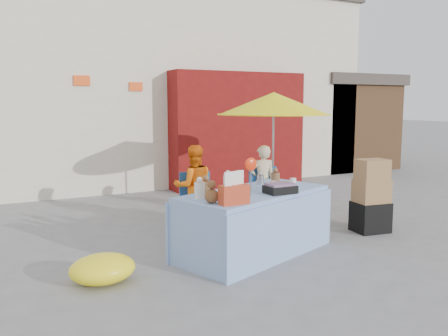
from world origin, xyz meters
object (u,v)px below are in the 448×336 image
chair_right (267,204)px  vendor_beige (262,182)px  market_table (254,222)px  umbrella (274,104)px  chair_left (198,212)px  box_stack (371,199)px  vendor_orange (194,186)px

chair_right → vendor_beige: size_ratio=0.70×
market_table → umbrella: bearing=30.6°
umbrella → market_table: bearing=-129.4°
chair_left → umbrella: umbrella is taller
chair_left → market_table: bearing=-73.2°
chair_left → umbrella: bearing=22.1°
market_table → box_stack: size_ratio=2.11×
box_stack → market_table: bearing=-177.7°
vendor_beige → box_stack: size_ratio=1.12×
vendor_orange → chair_right: bearing=-174.4°
chair_left → vendor_orange: 0.40m
market_table → chair_right: size_ratio=2.72×
chair_right → chair_left: bearing=-168.3°
chair_left → box_stack: size_ratio=0.78×
chair_left → chair_right: size_ratio=1.00×
vendor_beige → umbrella: 1.32m
box_stack → vendor_orange: bearing=146.0°
market_table → umbrella: size_ratio=1.10×
chair_right → umbrella: 1.69m
chair_left → vendor_orange: (-0.00, 0.13, 0.38)m
chair_right → box_stack: 1.68m
vendor_orange → box_stack: (2.22, -1.49, -0.13)m
chair_right → box_stack: bearing=-43.0°
box_stack → chair_left: bearing=148.5°
vendor_beige → box_stack: (0.97, -1.49, -0.11)m
market_table → vendor_orange: size_ratio=1.81×
chair_left → umbrella: 2.27m
chair_left → vendor_beige: bearing=17.8°
vendor_orange → umbrella: bearing=-162.8°
chair_left → box_stack: (2.21, -1.36, 0.25)m
market_table → vendor_beige: size_ratio=1.89×
market_table → vendor_orange: 1.60m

